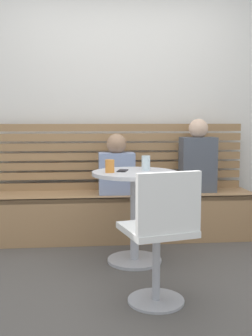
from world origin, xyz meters
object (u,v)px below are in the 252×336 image
Objects in this scene: cafe_table at (135,199)px; white_chair at (161,233)px; booth_bench at (115,215)px; phone_on_table at (123,171)px; cup_glass_tall at (146,163)px; cup_tumbler_orange at (110,166)px; person_adult at (198,159)px; person_child_left at (117,168)px.

white_chair is at bearing -85.31° from cafe_table.
booth_bench is 19.29× the size of phone_on_table.
white_chair is at bearing 116.65° from phone_on_table.
white_chair is at bearing -83.34° from booth_bench.
white_chair reaches higher than booth_bench.
cup_glass_tall is (0.10, 0.07, 0.28)m from cafe_table.
phone_on_table is at bearing 35.54° from cup_tumbler_orange.
booth_bench is 1.54m from white_chair.
phone_on_table is at bearing -138.85° from person_adult.
phone_on_table is (-0.81, -0.70, -0.02)m from person_adult.
phone_on_table reaches higher than cafe_table.
cup_glass_tall reaches higher than cafe_table.
cup_glass_tall is (0.20, -0.61, 0.11)m from person_child_left.
booth_bench is 0.88m from cup_glass_tall.
white_chair is 6.07× the size of phone_on_table.
person_adult is 7.20× the size of cup_tumbler_orange.
cafe_table is at bearing 94.69° from white_chair.
cup_tumbler_orange reaches higher than booth_bench.
booth_bench is 3.75× the size of person_adult.
phone_on_table is at bearing 161.44° from cafe_table.
cafe_table is at bearing -81.07° from booth_bench.
person_child_left is 5.76× the size of cup_tumbler_orange.
white_chair reaches higher than cafe_table.
phone_on_table is (-0.19, -0.04, -0.06)m from cup_glass_tall.
phone_on_table is (0.02, -0.67, 0.52)m from booth_bench.
cup_glass_tall is at bearing -132.70° from person_adult.
person_adult is at bearing -122.96° from phone_on_table.
cup_tumbler_orange is at bearing 109.20° from white_chair.
person_adult reaches higher than phone_on_table.
person_child_left is 0.74m from cup_tumbler_orange.
person_adult is at bearing 47.30° from cup_glass_tall.
white_chair is 0.95m from cup_glass_tall.
cafe_table is at bearing -144.30° from cup_glass_tall.
cafe_table is 0.71m from person_child_left.
booth_bench is 0.85m from phone_on_table.
person_child_left is 4.80× the size of cup_glass_tall.
cafe_table is 1.03× the size of person_adult.
cup_tumbler_orange is (-0.91, -0.78, 0.03)m from person_adult.
person_adult is 0.81m from person_child_left.
cup_tumbler_orange is at bearing -158.77° from cup_glass_tall.
phone_on_table is (0.11, 0.08, -0.05)m from cup_tumbler_orange.
white_chair is at bearing -112.67° from person_adult.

